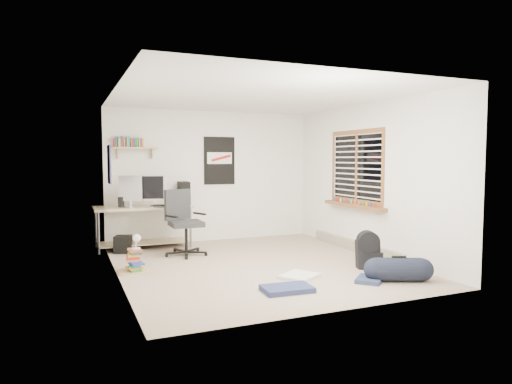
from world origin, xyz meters
name	(u,v)px	position (x,y,z in m)	size (l,w,h in m)	color
floor	(257,265)	(0.00, 0.00, -0.01)	(4.00, 4.50, 0.01)	gray
ceiling	(257,96)	(0.00, 0.00, 2.50)	(4.00, 4.50, 0.01)	white
back_wall	(212,176)	(0.00, 2.25, 1.25)	(4.00, 0.01, 2.50)	silver
left_wall	(116,185)	(-2.00, 0.00, 1.25)	(0.01, 4.50, 2.50)	silver
right_wall	(369,179)	(2.00, 0.00, 1.25)	(0.01, 4.50, 2.50)	silver
desk	(143,227)	(-1.36, 2.00, 0.36)	(1.68, 0.74, 0.77)	#D4B192
monitor_left	(131,194)	(-1.60, 1.77, 0.98)	(0.39, 0.10, 0.43)	#A0A1A5
monitor_right	(152,193)	(-1.24, 1.74, 0.99)	(0.41, 0.10, 0.45)	#9D9DA2
pc_tower	(184,193)	(-0.62, 2.00, 0.97)	(0.18, 0.38, 0.40)	black
keyboard	(164,205)	(-1.05, 1.69, 0.78)	(0.43, 0.15, 0.02)	black
speaker_left	(121,202)	(-1.75, 1.82, 0.85)	(0.09, 0.09, 0.17)	black
speaker_right	(188,200)	(-0.63, 1.69, 0.86)	(0.10, 0.10, 0.19)	black
office_chair	(186,226)	(-0.81, 1.09, 0.49)	(0.71, 0.71, 1.09)	#27272A
wall_shelf	(135,148)	(-1.45, 2.14, 1.78)	(0.80, 0.22, 0.24)	tan
poster_back_wall	(219,161)	(0.15, 2.23, 1.55)	(0.62, 0.03, 0.92)	black
poster_left_wall	(109,164)	(-1.99, 1.20, 1.50)	(0.02, 0.42, 0.60)	navy
window	(356,167)	(1.95, 0.30, 1.45)	(0.10, 1.50, 1.26)	brown
baseboard_heater	(355,246)	(1.96, 0.30, 0.09)	(0.08, 2.50, 0.18)	#B7B2A8
backpack	(368,254)	(1.42, -0.80, 0.20)	(0.33, 0.26, 0.43)	black
duffel_bag	(399,271)	(1.34, -1.56, 0.14)	(0.31, 0.31, 0.60)	black
tshirt	(299,276)	(0.23, -0.90, 0.02)	(0.48, 0.41, 0.04)	silver
jeans_a	(287,289)	(-0.20, -1.40, 0.03)	(0.60, 0.38, 0.06)	navy
jeans_b	(369,279)	(0.98, -1.42, 0.03)	(0.41, 0.31, 0.05)	#222E4D
book_stack	(135,261)	(-1.75, 0.29, 0.15)	(0.43, 0.35, 0.29)	olive
desk_lamp	(136,245)	(-1.73, 0.27, 0.38)	(0.12, 0.19, 0.19)	white
subwoofer	(123,244)	(-1.75, 1.69, 0.14)	(0.26, 0.26, 0.30)	black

